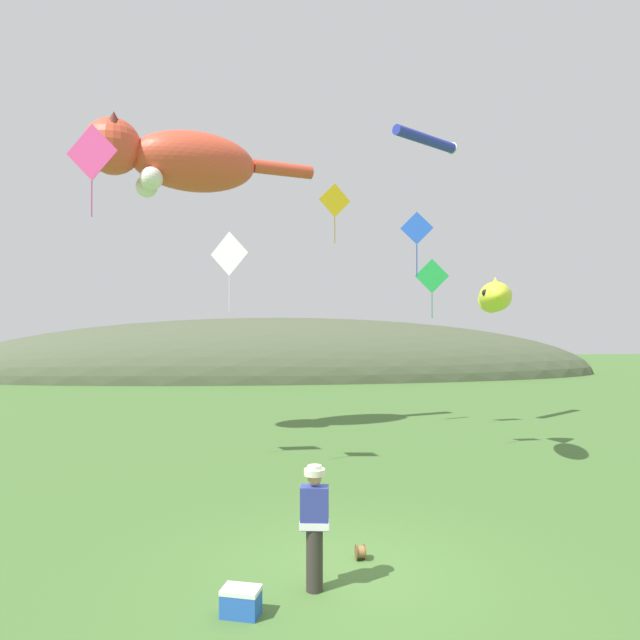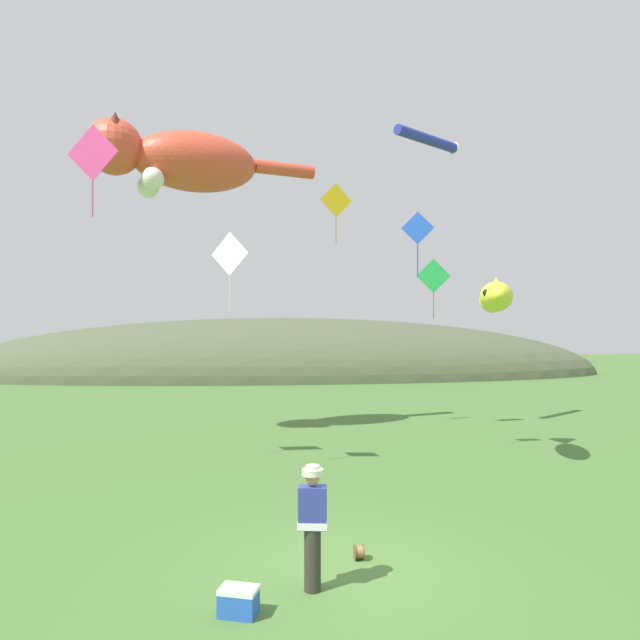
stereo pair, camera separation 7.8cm
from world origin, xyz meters
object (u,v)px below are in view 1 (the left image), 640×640
object	(u,v)px
picnic_cooler	(241,602)
festival_attendant	(314,523)
kite_diamond_blue	(417,229)
kite_spool	(360,552)
kite_diamond_gold	(335,201)
kite_diamond_pink	(92,153)
kite_tube_streamer	(426,140)
kite_fish_windsock	(494,297)
kite_diamond_green	(432,276)
kite_diamond_white	(229,255)
kite_giant_cat	(177,160)

from	to	relation	value
picnic_cooler	festival_attendant	bearing A→B (deg)	30.28
picnic_cooler	kite_diamond_blue	size ratio (longest dim) A/B	0.31
kite_spool	kite_diamond_blue	xyz separation A→B (m)	(2.77, 6.58, 6.35)
kite_spool	kite_diamond_gold	size ratio (longest dim) A/B	0.12
picnic_cooler	kite_diamond_gold	distance (m)	14.65
picnic_cooler	kite_diamond_pink	distance (m)	11.28
kite_tube_streamer	kite_diamond_gold	bearing A→B (deg)	176.87
kite_spool	kite_diamond_gold	world-z (taller)	kite_diamond_gold
kite_fish_windsock	kite_tube_streamer	xyz separation A→B (m)	(-0.57, 4.44, 5.71)
kite_fish_windsock	kite_diamond_gold	bearing A→B (deg)	129.28
kite_diamond_green	kite_diamond_blue	bearing A→B (deg)	-112.36
kite_diamond_green	kite_diamond_gold	xyz separation A→B (m)	(-3.54, -0.30, 2.57)
kite_tube_streamer	kite_diamond_white	distance (m)	9.43
festival_attendant	picnic_cooler	xyz separation A→B (m)	(-1.01, -0.59, -0.77)
kite_diamond_green	kite_diamond_gold	bearing A→B (deg)	-175.19
kite_diamond_white	kite_diamond_pink	bearing A→B (deg)	177.72
kite_spool	picnic_cooler	distance (m)	2.44
kite_spool	kite_diamond_pink	bearing A→B (deg)	136.38
kite_fish_windsock	kite_diamond_blue	distance (m)	2.85
kite_spool	kite_diamond_white	size ratio (longest dim) A/B	0.12
kite_fish_windsock	kite_diamond_gold	xyz separation A→B (m)	(-3.78, 4.62, 3.54)
festival_attendant	picnic_cooler	distance (m)	1.41
kite_spool	kite_diamond_blue	distance (m)	9.55
kite_diamond_green	kite_diamond_gold	world-z (taller)	kite_diamond_gold
kite_giant_cat	kite_diamond_white	bearing A→B (deg)	-67.09
kite_diamond_white	festival_attendant	bearing A→B (deg)	-76.24
kite_diamond_gold	kite_diamond_blue	size ratio (longest dim) A/B	1.14
kite_diamond_white	kite_diamond_gold	world-z (taller)	kite_diamond_gold
kite_fish_windsock	picnic_cooler	bearing A→B (deg)	-131.56
kite_spool	picnic_cooler	size ratio (longest dim) A/B	0.43
kite_tube_streamer	kite_diamond_blue	world-z (taller)	kite_tube_streamer
kite_giant_cat	kite_diamond_pink	xyz separation A→B (m)	(-1.42, -4.49, -1.15)
kite_fish_windsock	kite_diamond_pink	xyz separation A→B (m)	(-10.48, -0.33, 3.50)
kite_diamond_gold	kite_tube_streamer	bearing A→B (deg)	-3.13
festival_attendant	kite_giant_cat	world-z (taller)	kite_giant_cat
kite_spool	kite_diamond_green	world-z (taller)	kite_diamond_green
picnic_cooler	kite_tube_streamer	distance (m)	16.66
festival_attendant	kite_diamond_white	size ratio (longest dim) A/B	0.88
festival_attendant	kite_giant_cat	distance (m)	14.16
picnic_cooler	kite_diamond_pink	xyz separation A→B (m)	(-3.92, 7.08, 7.85)
festival_attendant	picnic_cooler	bearing A→B (deg)	-149.72
picnic_cooler	kite_fish_windsock	bearing A→B (deg)	48.44
kite_diamond_gold	kite_giant_cat	bearing A→B (deg)	-175.09
kite_giant_cat	kite_diamond_green	distance (m)	9.59
kite_spool	kite_diamond_pink	size ratio (longest dim) A/B	0.11
kite_fish_windsock	kite_diamond_green	size ratio (longest dim) A/B	1.44
kite_spool	kite_diamond_blue	size ratio (longest dim) A/B	0.13
picnic_cooler	kite_diamond_gold	size ratio (longest dim) A/B	0.27
kite_spool	kite_diamond_blue	bearing A→B (deg)	67.18
kite_giant_cat	kite_fish_windsock	distance (m)	11.01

